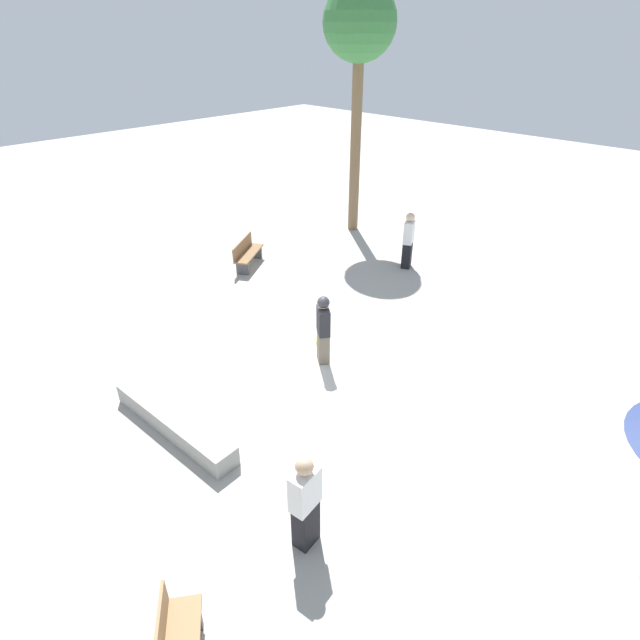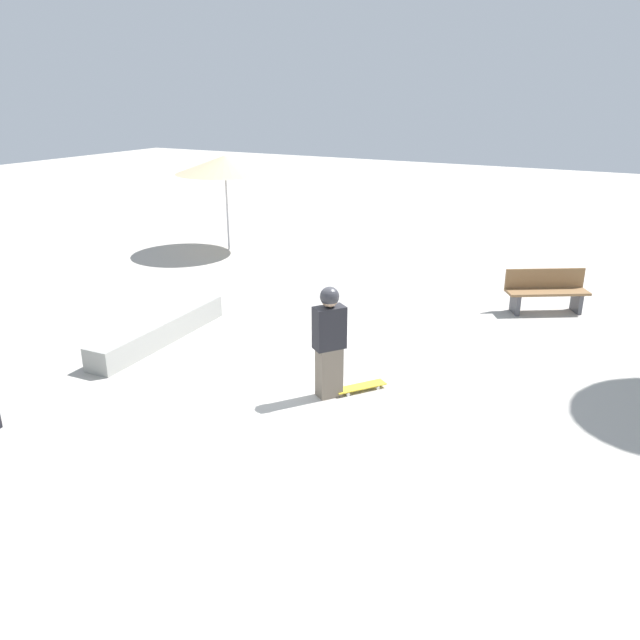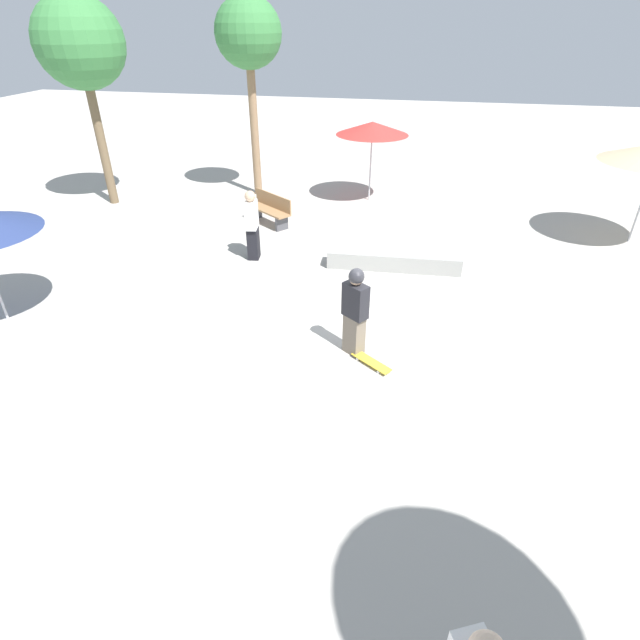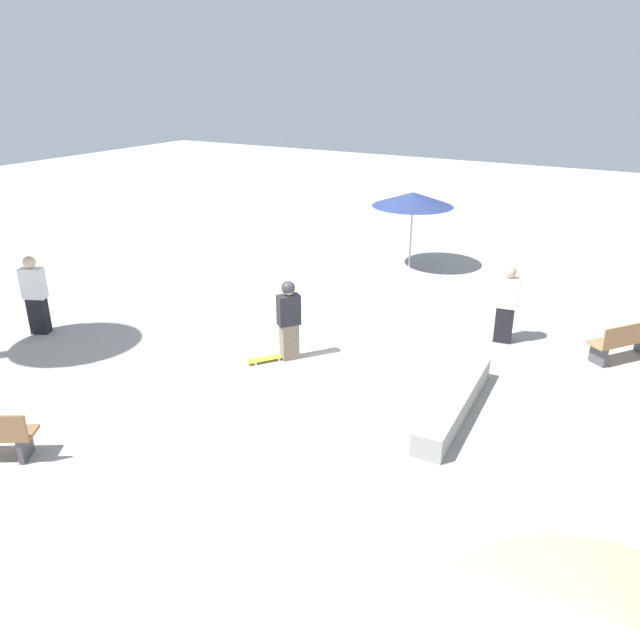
% 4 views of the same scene
% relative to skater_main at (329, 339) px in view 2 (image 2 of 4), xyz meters
% --- Properties ---
extents(ground_plane, '(60.00, 60.00, 0.00)m').
position_rel_skater_main_xyz_m(ground_plane, '(-0.91, 0.33, -0.89)').
color(ground_plane, '#ADA8A0').
extents(skater_main, '(0.46, 0.50, 1.65)m').
position_rel_skater_main_xyz_m(skater_main, '(0.00, 0.00, 0.00)').
color(skater_main, '#726656').
rests_on(skater_main, ground_plane).
extents(skateboard, '(0.64, 0.76, 0.07)m').
position_rel_skater_main_xyz_m(skateboard, '(0.33, 0.36, -0.83)').
color(skateboard, gold).
rests_on(skateboard, ground_plane).
extents(concrete_ledge, '(0.67, 3.16, 0.40)m').
position_rel_skater_main_xyz_m(concrete_ledge, '(-3.60, 0.43, -0.69)').
color(concrete_ledge, gray).
rests_on(concrete_ledge, ground_plane).
extents(bench_near, '(1.59, 1.21, 0.85)m').
position_rel_skater_main_xyz_m(bench_near, '(2.09, 5.30, -0.46)').
color(bench_near, '#47474C').
rests_on(bench_near, ground_plane).
extents(shade_umbrella_tan, '(2.66, 2.66, 2.55)m').
position_rel_skater_main_xyz_m(shade_umbrella_tan, '(-6.53, 6.47, 1.43)').
color(shade_umbrella_tan, '#B7B7BC').
rests_on(shade_umbrella_tan, ground_plane).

